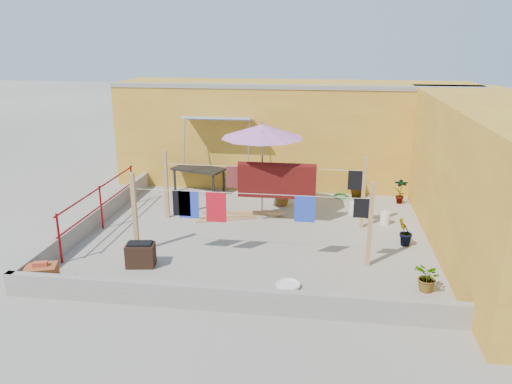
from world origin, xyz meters
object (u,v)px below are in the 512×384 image
patio_umbrella (262,132)px  water_jug_b (385,218)px  outdoor_table (199,170)px  water_jug_a (353,208)px  plant_back_a (283,192)px  brazier (141,255)px  green_hose (341,196)px  white_basin (288,285)px  brick_stack (42,276)px

patio_umbrella → water_jug_b: patio_umbrella is taller
outdoor_table → water_jug_a: outdoor_table is taller
water_jug_b → plant_back_a: size_ratio=0.49×
brazier → plant_back_a: (2.55, 4.34, 0.12)m
green_hose → plant_back_a: bearing=-149.9°
outdoor_table → white_basin: bearing=-61.0°
brazier → water_jug_b: brazier is taller
brazier → green_hose: size_ratio=1.37×
patio_umbrella → white_basin: bearing=-75.2°
plant_back_a → patio_umbrella: bearing=-112.5°
brick_stack → white_basin: brick_stack is taller
outdoor_table → white_basin: (3.20, -5.78, -0.62)m
white_basin → green_hose: (1.10, 5.79, -0.01)m
patio_umbrella → green_hose: 3.67m
water_jug_a → patio_umbrella: bearing=-166.2°
green_hose → brazier: bearing=-128.4°
outdoor_table → white_basin: size_ratio=3.66×
patio_umbrella → brazier: size_ratio=4.03×
patio_umbrella → white_basin: size_ratio=5.37×
brick_stack → white_basin: size_ratio=1.43×
green_hose → patio_umbrella: bearing=-135.9°
brick_stack → water_jug_a: bearing=39.4°
outdoor_table → water_jug_b: bearing=-21.5°
water_jug_b → patio_umbrella: bearing=178.3°
water_jug_b → outdoor_table: bearing=158.5°
water_jug_a → water_jug_b: water_jug_b is taller
water_jug_b → white_basin: bearing=-120.5°
water_jug_b → green_hose: 2.37m
patio_umbrella → outdoor_table: (-2.21, 2.02, -1.61)m
patio_umbrella → outdoor_table: bearing=137.5°
outdoor_table → plant_back_a: bearing=-19.7°
brazier → water_jug_a: (4.50, 3.86, -0.09)m
white_basin → green_hose: bearing=79.2°
patio_umbrella → plant_back_a: 2.22m
green_hose → plant_back_a: 1.94m
water_jug_a → green_hose: bearing=101.8°
brazier → white_basin: brazier is taller
water_jug_b → plant_back_a: bearing=156.8°
brick_stack → brazier: brazier is taller
white_basin → green_hose: size_ratio=1.03×
outdoor_table → plant_back_a: size_ratio=2.31×
water_jug_b → green_hose: bearing=116.6°
brazier → water_jug_a: 5.93m
white_basin → plant_back_a: size_ratio=0.63×
patio_umbrella → plant_back_a: (0.44, 1.07, -1.90)m
brick_stack → water_jug_b: (6.80, 4.28, -0.05)m
patio_umbrella → brazier: patio_umbrella is taller
patio_umbrella → plant_back_a: patio_umbrella is taller
brick_stack → brazier: size_ratio=1.07×
outdoor_table → water_jug_a: 4.84m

